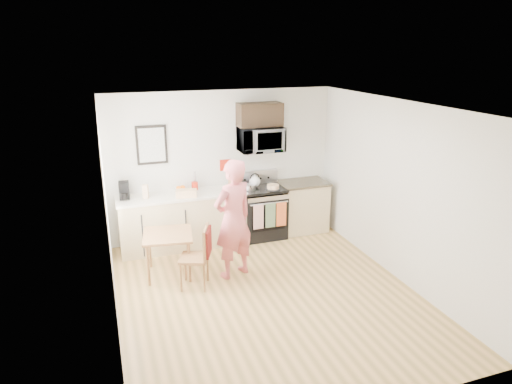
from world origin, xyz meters
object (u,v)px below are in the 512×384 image
object	(u,v)px
microwave	(260,139)
cake	(273,187)
person	(233,219)
dining_table	(168,239)
range	(262,213)
chair	(203,249)

from	to	relation	value
microwave	cake	distance (m)	0.85
person	dining_table	distance (m)	1.02
dining_table	cake	size ratio (longest dim) A/B	2.80
range	dining_table	size ratio (longest dim) A/B	1.64
chair	microwave	bearing A→B (deg)	69.40
range	chair	world-z (taller)	range
cake	dining_table	bearing A→B (deg)	-158.76
range	microwave	bearing A→B (deg)	90.06
person	dining_table	size ratio (longest dim) A/B	2.54
person	cake	xyz separation A→B (m)	(1.04, 1.09, 0.07)
range	chair	size ratio (longest dim) A/B	1.27
range	chair	xyz separation A→B (m)	(-1.41, -1.46, 0.15)
range	dining_table	xyz separation A→B (m)	(-1.82, -0.94, 0.15)
range	person	world-z (taller)	person
chair	cake	bearing A→B (deg)	61.17
microwave	person	distance (m)	1.85
microwave	dining_table	distance (m)	2.40
person	cake	bearing A→B (deg)	-155.45
microwave	dining_table	world-z (taller)	microwave
range	person	distance (m)	1.62
person	chair	world-z (taller)	person
microwave	person	size ratio (longest dim) A/B	0.42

